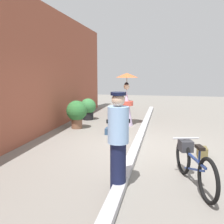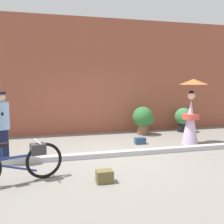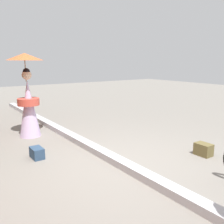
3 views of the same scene
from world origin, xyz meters
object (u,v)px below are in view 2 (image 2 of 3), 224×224
potted_plant_by_door (144,119)px  potted_plant_small (184,119)px  person_officer (2,126)px  backpack_on_pavement (140,141)px  bicycle_near_officer (18,162)px  person_with_parasol (191,111)px  backpack_spare (105,176)px

potted_plant_by_door → potted_plant_small: bearing=3.7°
person_officer → backpack_on_pavement: 3.81m
bicycle_near_officer → potted_plant_small: (5.39, 3.55, 0.09)m
person_with_parasol → backpack_spare: 3.92m
potted_plant_by_door → backpack_on_pavement: bearing=-115.3°
potted_plant_small → backpack_on_pavement: size_ratio=2.82×
person_with_parasol → backpack_spare: person_with_parasol is taller
backpack_on_pavement → backpack_spare: backpack_spare is taller
potted_plant_small → backpack_on_pavement: (-2.22, -1.36, -0.38)m
person_with_parasol → backpack_on_pavement: person_with_parasol is taller
backpack_spare → person_officer: bearing=140.7°
bicycle_near_officer → backpack_on_pavement: bicycle_near_officer is taller
potted_plant_by_door → person_officer: bearing=-152.0°
bicycle_near_officer → potted_plant_small: 6.46m
person_officer → potted_plant_by_door: bearing=28.0°
person_officer → backpack_on_pavement: size_ratio=5.19×
backpack_on_pavement → person_with_parasol: bearing=-13.0°
potted_plant_by_door → potted_plant_small: size_ratio=1.11×
person_with_parasol → potted_plant_small: (0.77, 1.69, -0.48)m
bicycle_near_officer → backpack_spare: (1.51, -0.38, -0.27)m
person_officer → backpack_on_pavement: person_officer is taller
person_officer → potted_plant_small: size_ratio=1.84×
person_officer → person_with_parasol: (5.05, 0.65, 0.11)m
bicycle_near_officer → potted_plant_small: bearing=33.4°
bicycle_near_officer → potted_plant_by_door: size_ratio=1.78×
person_officer → person_with_parasol: 5.10m
person_with_parasol → potted_plant_small: person_with_parasol is taller
backpack_spare → potted_plant_by_door: bearing=59.5°
backpack_on_pavement → person_officer: bearing=-164.8°
potted_plant_by_door → backpack_spare: potted_plant_by_door is taller
person_officer → potted_plant_by_door: size_ratio=1.66×
backpack_on_pavement → backpack_spare: size_ratio=1.03×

